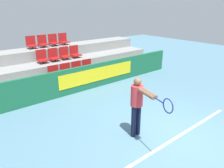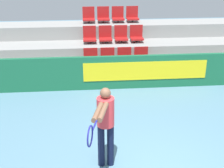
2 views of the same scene
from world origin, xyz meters
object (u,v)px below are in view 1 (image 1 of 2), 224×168
stadium_chair_4 (42,58)px  stadium_chair_10 (54,41)px  stadium_chair_9 (43,42)px  stadium_chair_0 (54,74)px  stadium_chair_7 (75,53)px  tennis_player (138,102)px  stadium_chair_8 (32,43)px  stadium_chair_11 (64,40)px  stadium_chair_5 (54,56)px  stadium_chair_2 (78,69)px  stadium_chair_6 (65,54)px  stadium_chair_3 (88,67)px  stadium_chair_1 (66,71)px

stadium_chair_4 → stadium_chair_10: (1.08, 1.07, 0.47)m
stadium_chair_9 → stadium_chair_0: bearing=-104.2°
stadium_chair_7 → tennis_player: 5.76m
stadium_chair_4 → stadium_chair_7: size_ratio=1.00×
stadium_chair_8 → stadium_chair_10: (1.08, 0.00, 0.00)m
stadium_chair_4 → stadium_chair_8: stadium_chair_8 is taller
stadium_chair_11 → stadium_chair_5: bearing=-135.3°
stadium_chair_2 → tennis_player: tennis_player is taller
stadium_chair_8 → stadium_chair_6: bearing=-44.7°
stadium_chair_4 → stadium_chair_11: 2.01m
stadium_chair_5 → stadium_chair_8: (-0.54, 1.07, 0.47)m
stadium_chair_3 → stadium_chair_6: stadium_chair_6 is taller
stadium_chair_1 → stadium_chair_5: (0.00, 1.07, 0.47)m
stadium_chair_3 → stadium_chair_11: size_ratio=1.00×
stadium_chair_1 → stadium_chair_5: size_ratio=1.00×
stadium_chair_0 → stadium_chair_3: same height
stadium_chair_5 → stadium_chair_7: (1.08, 0.00, 0.00)m
stadium_chair_2 → stadium_chair_6: 1.17m
stadium_chair_5 → tennis_player: (-0.38, -5.57, -0.16)m
stadium_chair_1 → stadium_chair_8: size_ratio=1.00×
stadium_chair_4 → tennis_player: (0.16, -5.57, -0.16)m
stadium_chair_0 → stadium_chair_8: (0.00, 2.15, 0.95)m
stadium_chair_2 → stadium_chair_11: size_ratio=1.00×
stadium_chair_2 → stadium_chair_4: stadium_chair_4 is taller
stadium_chair_3 → stadium_chair_7: bearing=90.0°
stadium_chair_11 → stadium_chair_1: bearing=-116.8°
stadium_chair_2 → stadium_chair_9: (-0.54, 2.15, 0.95)m
stadium_chair_6 → stadium_chair_5: bearing=180.0°
stadium_chair_5 → stadium_chair_4: bearing=180.0°
stadium_chair_1 → stadium_chair_2: bearing=0.0°
stadium_chair_6 → stadium_chair_8: size_ratio=1.00×
stadium_chair_1 → stadium_chair_4: 1.29m
stadium_chair_2 → stadium_chair_6: bearing=90.0°
stadium_chair_1 → tennis_player: (-0.38, -4.49, 0.31)m
stadium_chair_0 → stadium_chair_7: stadium_chair_7 is taller
tennis_player → stadium_chair_10: bearing=96.6°
stadium_chair_7 → stadium_chair_8: stadium_chair_8 is taller
tennis_player → stadium_chair_3: bearing=86.4°
tennis_player → stadium_chair_0: bearing=106.5°
stadium_chair_9 → stadium_chair_10: bearing=0.0°
stadium_chair_5 → tennis_player: 5.58m
stadium_chair_5 → stadium_chair_7: bearing=0.0°
stadium_chair_3 → tennis_player: bearing=-108.1°
stadium_chair_6 → stadium_chair_7: 0.54m
stadium_chair_0 → stadium_chair_4: bearing=90.0°
stadium_chair_2 → stadium_chair_8: size_ratio=1.00×
stadium_chair_3 → stadium_chair_5: (-1.08, 1.07, 0.47)m
stadium_chair_2 → stadium_chair_3: size_ratio=1.00×
stadium_chair_2 → stadium_chair_7: stadium_chair_7 is taller
stadium_chair_4 → tennis_player: bearing=-88.4°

